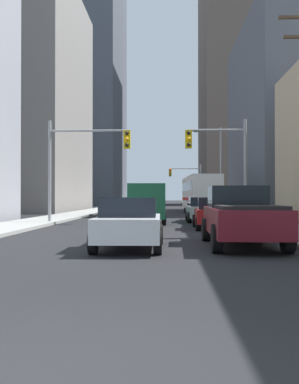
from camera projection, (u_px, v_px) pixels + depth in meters
name	position (u px, v px, depth m)	size (l,w,h in m)	color
ground_plane	(20.00, 384.00, 3.73)	(400.00, 400.00, 0.00)	black
sidewalk_left	(103.00, 209.00, 53.95)	(2.91, 160.00, 0.15)	#9E9E99
sidewalk_right	(213.00, 209.00, 53.42)	(2.91, 160.00, 0.15)	#9E9E99
city_bus	(200.00, 193.00, 41.67)	(2.94, 11.59, 3.40)	silver
pickup_truck_maroon	(241.00, 216.00, 14.21)	(2.20, 5.42, 1.90)	maroon
cargo_van_green	(148.00, 201.00, 26.18)	(2.16, 5.25, 2.26)	#195938
sedan_white	(129.00, 223.00, 13.38)	(1.95, 4.23, 1.52)	white
sedan_red	(214.00, 213.00, 21.78)	(1.95, 4.25, 1.52)	maroon
sedan_silver	(202.00, 209.00, 27.84)	(1.95, 4.23, 1.52)	#B7BABF
sedan_black	(113.00, 206.00, 37.43)	(1.95, 4.24, 1.52)	black
sedan_blue	(129.00, 203.00, 54.37)	(1.96, 4.27, 1.52)	navy
traffic_signal_near_left	(85.00, 153.00, 26.31)	(4.81, 0.44, 6.00)	gray
traffic_signal_near_right	(219.00, 154.00, 26.00)	(3.53, 0.44, 6.00)	gray
traffic_signal_far_right	(186.00, 178.00, 61.66)	(4.38, 0.44, 6.00)	gray
street_lamp_right	(216.00, 162.00, 38.72)	(2.49, 0.32, 7.50)	gray
building_left_mid_office	(11.00, 101.00, 50.81)	(15.06, 20.14, 24.60)	gray
building_left_far_tower	(67.00, 77.00, 98.31)	(23.51, 28.34, 55.32)	#4C515B
building_right_far_highrise	(240.00, 84.00, 93.86)	(15.66, 23.61, 50.05)	#66564C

